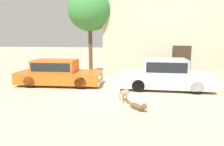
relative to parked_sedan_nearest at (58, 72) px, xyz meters
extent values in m
plane|color=tan|center=(2.82, -1.07, -0.70)|extent=(80.00, 80.00, 0.00)
cube|color=#D15619|center=(0.09, 0.00, -0.25)|extent=(4.57, 1.87, 0.61)
cube|color=#D15619|center=(-0.14, -0.01, 0.38)|extent=(2.31, 1.54, 0.63)
cube|color=black|center=(-0.14, -0.01, 0.39)|extent=(2.13, 1.56, 0.44)
cube|color=#999BA0|center=(2.32, 0.09, -0.44)|extent=(0.19, 1.66, 0.20)
cube|color=#999BA0|center=(-2.14, -0.09, -0.44)|extent=(0.19, 1.66, 0.20)
sphere|color=silver|center=(2.32, 0.76, -0.11)|extent=(0.20, 0.20, 0.20)
sphere|color=silver|center=(2.38, -0.57, -0.11)|extent=(0.20, 0.20, 0.20)
cube|color=red|center=(-2.17, 0.64, -0.09)|extent=(0.05, 0.18, 0.18)
cube|color=red|center=(-2.11, -0.81, -0.09)|extent=(0.05, 0.18, 0.18)
cylinder|color=black|center=(1.41, 0.80, -0.39)|extent=(0.64, 0.23, 0.63)
cylinder|color=black|center=(1.47, -0.69, -0.39)|extent=(0.64, 0.23, 0.63)
cylinder|color=black|center=(-1.29, 0.69, -0.39)|extent=(0.64, 0.23, 0.63)
cylinder|color=black|center=(-1.23, -0.80, -0.39)|extent=(0.64, 0.23, 0.63)
cube|color=#B2B5BA|center=(5.70, -0.10, -0.20)|extent=(4.47, 1.77, 0.69)
cube|color=#B2B5BA|center=(5.66, -0.10, 0.49)|extent=(2.07, 1.50, 0.69)
cube|color=black|center=(5.66, -0.10, 0.50)|extent=(1.90, 1.52, 0.49)
cube|color=#999BA0|center=(7.90, -0.13, -0.44)|extent=(0.14, 1.67, 0.20)
cube|color=#999BA0|center=(3.50, -0.07, -0.44)|extent=(0.14, 1.67, 0.20)
sphere|color=silver|center=(7.94, 0.54, -0.05)|extent=(0.20, 0.20, 0.20)
sphere|color=silver|center=(7.92, -0.80, -0.05)|extent=(0.20, 0.20, 0.20)
cube|color=red|center=(3.51, 0.67, -0.03)|extent=(0.04, 0.18, 0.18)
cube|color=red|center=(3.49, -0.80, -0.03)|extent=(0.04, 0.18, 0.18)
cylinder|color=black|center=(7.04, 0.64, -0.40)|extent=(0.61, 0.21, 0.61)
cylinder|color=black|center=(7.02, -0.87, -0.40)|extent=(0.61, 0.21, 0.61)
cylinder|color=black|center=(4.38, 0.67, -0.40)|extent=(0.61, 0.21, 0.61)
cylinder|color=black|center=(4.36, -0.83, -0.40)|extent=(0.61, 0.21, 0.61)
cube|color=#BCB299|center=(8.95, 5.29, 3.93)|extent=(13.72, 6.15, 9.26)
cube|color=#38281E|center=(6.89, 2.20, 0.35)|extent=(1.10, 0.02, 2.10)
cylinder|color=brown|center=(4.54, -3.41, -0.67)|extent=(0.11, 0.11, 0.06)
cylinder|color=brown|center=(4.46, -3.49, -0.67)|extent=(0.11, 0.11, 0.06)
ellipsoid|color=brown|center=(4.29, -3.24, -0.58)|extent=(0.59, 0.60, 0.23)
sphere|color=brown|center=(4.57, -3.52, -0.48)|extent=(0.21, 0.21, 0.21)
cone|color=brown|center=(4.65, -3.60, -0.49)|extent=(0.16, 0.16, 0.11)
cone|color=brown|center=(4.62, -3.48, -0.38)|extent=(0.10, 0.10, 0.09)
cone|color=brown|center=(4.53, -3.57, -0.38)|extent=(0.10, 0.10, 0.09)
cylinder|color=brown|center=(4.01, -2.94, -0.57)|extent=(0.20, 0.20, 0.09)
cylinder|color=#997F60|center=(3.91, -2.52, -0.55)|extent=(0.06, 0.06, 0.30)
cylinder|color=#997F60|center=(3.75, -2.59, -0.55)|extent=(0.06, 0.06, 0.30)
cylinder|color=#997F60|center=(3.75, -2.16, -0.55)|extent=(0.06, 0.06, 0.30)
cylinder|color=#997F60|center=(3.59, -2.23, -0.55)|extent=(0.06, 0.06, 0.30)
ellipsoid|color=#997F60|center=(3.75, -2.37, -0.32)|extent=(0.45, 0.64, 0.23)
ellipsoid|color=black|center=(3.73, -2.33, -0.25)|extent=(0.33, 0.39, 0.13)
sphere|color=#997F60|center=(3.90, -2.71, -0.21)|extent=(0.20, 0.20, 0.20)
cone|color=#997F60|center=(3.94, -2.81, -0.22)|extent=(0.15, 0.15, 0.11)
cone|color=#997F60|center=(3.95, -2.69, -0.12)|extent=(0.09, 0.09, 0.09)
cone|color=#997F60|center=(3.84, -2.74, -0.12)|extent=(0.09, 0.09, 0.09)
cylinder|color=#997F60|center=(3.60, -2.03, -0.26)|extent=(0.12, 0.20, 0.16)
cylinder|color=brown|center=(1.23, 2.48, 0.92)|extent=(0.25, 0.25, 3.24)
ellipsoid|color=#337A38|center=(1.23, 2.48, 3.57)|extent=(2.75, 2.47, 2.61)
camera|label=1|loc=(4.35, -10.29, 1.92)|focal=32.17mm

